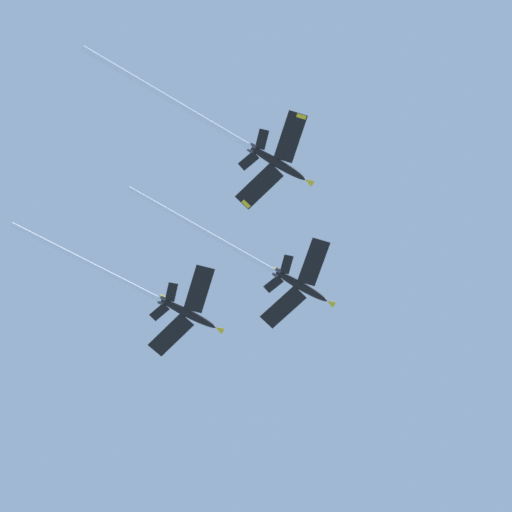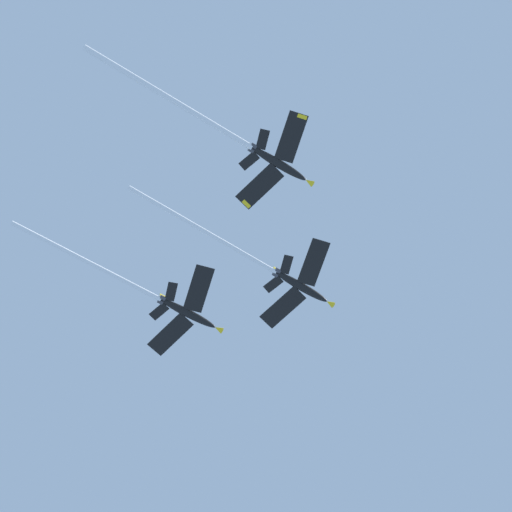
{
  "view_description": "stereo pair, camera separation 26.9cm",
  "coord_description": "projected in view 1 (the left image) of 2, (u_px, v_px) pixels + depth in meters",
  "views": [
    {
      "loc": [
        -43.37,
        28.8,
        1.82
      ],
      "look_at": [
        -5.32,
        5.61,
        172.85
      ],
      "focal_mm": 66.5,
      "sensor_mm": 36.0,
      "label": 1
    },
    {
      "loc": [
        -43.23,
        29.03,
        1.82
      ],
      "look_at": [
        -5.32,
        5.61,
        172.85
      ],
      "focal_mm": 66.5,
      "sensor_mm": 36.0,
      "label": 2
    }
  ],
  "objects": [
    {
      "name": "jet_lead",
      "position": [
        271.0,
        269.0,
        178.07
      ],
      "size": [
        20.2,
        45.05,
        8.65
      ],
      "color": "black"
    },
    {
      "name": "jet_left_wing",
      "position": [
        156.0,
        297.0,
        176.72
      ],
      "size": [
        20.2,
        43.6,
        8.4
      ],
      "color": "black"
    },
    {
      "name": "jet_right_wing",
      "position": [
        230.0,
        135.0,
        168.23
      ],
      "size": [
        20.2,
        46.81,
        9.81
      ],
      "color": "black"
    }
  ]
}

